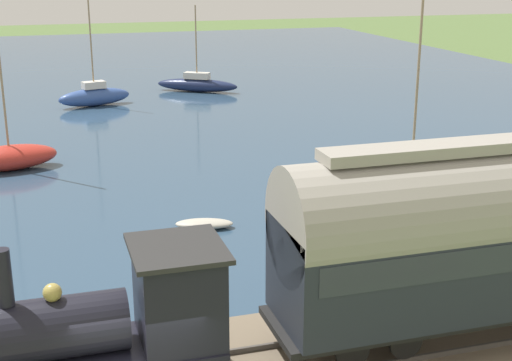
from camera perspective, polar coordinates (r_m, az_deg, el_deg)
harbor_water at (r=56.22m, az=-15.43°, el=7.37°), size 80.00×80.00×0.01m
steam_locomotive at (r=14.46m, az=-10.71°, el=-10.53°), size 2.03×5.17×3.21m
passenger_coach at (r=16.83m, az=17.92°, el=-3.75°), size 2.55×10.01×4.55m
sailboat_navy at (r=51.56m, az=-4.74°, el=7.69°), size 4.31×5.72×6.05m
sailboat_blue at (r=47.35m, az=-12.80°, el=6.63°), size 2.50×4.90×8.10m
sailboat_teal at (r=28.92m, az=12.30°, el=0.08°), size 2.57×4.88×8.68m
sailboat_red at (r=33.63m, az=-19.11°, el=1.82°), size 2.58×4.44×9.50m
rowboat_mid_harbor at (r=24.98m, az=-4.16°, el=-3.47°), size 1.30×2.15×0.32m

